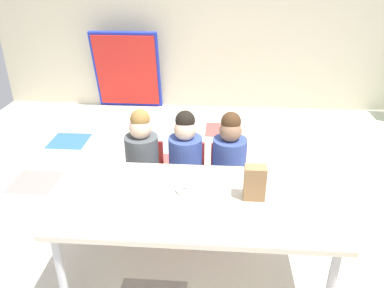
% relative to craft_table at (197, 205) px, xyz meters
% --- Properties ---
extents(ground_plane, '(6.24, 5.33, 0.02)m').
position_rel_craft_table_xyz_m(ground_plane, '(0.18, 0.58, -0.57)').
color(ground_plane, silver).
extents(back_wall, '(6.24, 0.10, 2.75)m').
position_rel_craft_table_xyz_m(back_wall, '(0.18, 3.25, 0.82)').
color(back_wall, beige).
rests_on(back_wall, ground_plane).
extents(craft_table, '(1.70, 0.84, 0.60)m').
position_rel_craft_table_xyz_m(craft_table, '(0.00, 0.00, 0.00)').
color(craft_table, beige).
rests_on(craft_table, ground_plane).
extents(seated_child_near_camera, '(0.32, 0.32, 0.92)m').
position_rel_craft_table_xyz_m(seated_child_near_camera, '(-0.47, 0.65, -0.00)').
color(seated_child_near_camera, red).
rests_on(seated_child_near_camera, ground_plane).
extents(seated_child_middle_seat, '(0.32, 0.32, 0.92)m').
position_rel_craft_table_xyz_m(seated_child_middle_seat, '(-0.13, 0.65, -0.00)').
color(seated_child_middle_seat, red).
rests_on(seated_child_middle_seat, ground_plane).
extents(seated_child_far_right, '(0.32, 0.32, 0.92)m').
position_rel_craft_table_xyz_m(seated_child_far_right, '(0.21, 0.65, -0.00)').
color(seated_child_far_right, red).
rests_on(seated_child_far_right, ground_plane).
extents(folded_activity_table, '(0.90, 0.29, 1.09)m').
position_rel_craft_table_xyz_m(folded_activity_table, '(-1.14, 3.05, -0.02)').
color(folded_activity_table, '#1E33BF').
rests_on(folded_activity_table, ground_plane).
extents(paper_bag_brown, '(0.13, 0.09, 0.22)m').
position_rel_craft_table_xyz_m(paper_bag_brown, '(0.35, 0.03, 0.16)').
color(paper_bag_brown, '#9E754C').
rests_on(paper_bag_brown, craft_table).
extents(paper_plate_near_edge, '(0.18, 0.18, 0.01)m').
position_rel_craft_table_xyz_m(paper_plate_near_edge, '(-0.09, 0.06, 0.05)').
color(paper_plate_near_edge, white).
rests_on(paper_plate_near_edge, craft_table).
extents(paper_plate_center_table, '(0.18, 0.18, 0.01)m').
position_rel_craft_table_xyz_m(paper_plate_center_table, '(-0.07, -0.16, 0.05)').
color(paper_plate_center_table, white).
rests_on(paper_plate_center_table, craft_table).
extents(donut_powdered_on_plate, '(0.10, 0.10, 0.03)m').
position_rel_craft_table_xyz_m(donut_powdered_on_plate, '(-0.09, 0.06, 0.07)').
color(donut_powdered_on_plate, white).
rests_on(donut_powdered_on_plate, craft_table).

